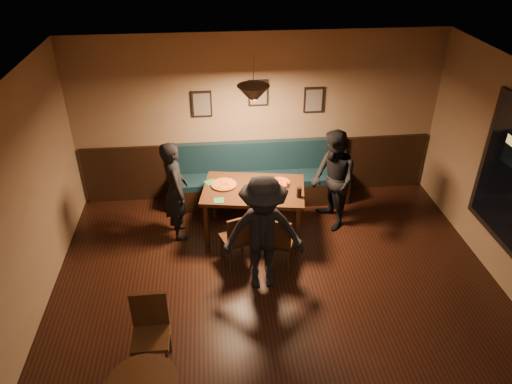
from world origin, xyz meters
TOP-DOWN VIEW (x-y plane):
  - floor at (0.00, 0.00)m, footprint 7.00×7.00m
  - ceiling at (0.00, 0.00)m, footprint 7.00×7.00m
  - wall_back at (0.00, 3.50)m, footprint 6.00×0.00m
  - wainscot at (0.00, 3.47)m, footprint 5.88×0.06m
  - booth_bench at (0.00, 3.20)m, footprint 3.00×0.60m
  - picture_left at (-0.90, 3.47)m, footprint 0.32×0.04m
  - picture_center at (0.00, 3.47)m, footprint 0.32×0.04m
  - picture_right at (0.90, 3.47)m, footprint 0.32×0.04m
  - pendant_lamp at (-0.19, 2.29)m, footprint 0.44×0.44m
  - dining_table at (-0.19, 2.29)m, footprint 1.63×1.20m
  - chair_near_left at (-0.51, 1.61)m, footprint 0.48×0.48m
  - chair_near_right at (0.09, 1.50)m, footprint 0.48×0.48m
  - diner_left at (-1.35, 2.37)m, footprint 0.49×0.64m
  - diner_right at (1.04, 2.40)m, footprint 0.75×0.88m
  - diner_front at (-0.19, 1.11)m, footprint 1.06×0.61m
  - pizza_a at (-0.63, 2.41)m, footprint 0.44×0.44m
  - pizza_b at (-0.20, 2.14)m, footprint 0.48×0.48m
  - pizza_c at (0.21, 2.40)m, footprint 0.40×0.40m
  - soda_glass at (0.43, 1.98)m, footprint 0.08×0.08m
  - tabasco_bottle at (0.31, 2.27)m, footprint 0.03×0.03m
  - napkin_a at (-0.83, 2.53)m, footprint 0.21×0.21m
  - napkin_b at (-0.72, 2.00)m, footprint 0.14×0.14m
  - cutlery_set at (-0.20, 1.91)m, footprint 0.20×0.08m
  - cafe_chair_far at (-1.54, -0.10)m, footprint 0.40×0.40m

SIDE VIEW (x-z plane):
  - floor at x=0.00m, z-range 0.00..0.00m
  - dining_table at x=-0.19m, z-range 0.00..0.80m
  - chair_near_right at x=0.09m, z-range 0.00..0.84m
  - chair_near_left at x=-0.51m, z-range 0.00..0.86m
  - cafe_chair_far at x=-1.54m, z-range 0.00..0.90m
  - wainscot at x=0.00m, z-range 0.00..1.00m
  - booth_bench at x=0.00m, z-range 0.00..1.00m
  - diner_left at x=-1.35m, z-range 0.00..1.57m
  - diner_right at x=1.04m, z-range 0.00..1.60m
  - cutlery_set at x=-0.20m, z-range 0.80..0.80m
  - napkin_b at x=-0.72m, z-range 0.80..0.81m
  - napkin_a at x=-0.83m, z-range 0.80..0.81m
  - pizza_c at x=0.21m, z-range 0.80..0.84m
  - diner_front at x=-0.19m, z-range 0.00..1.64m
  - pizza_a at x=-0.63m, z-range 0.80..0.84m
  - pizza_b at x=-0.20m, z-range 0.80..0.84m
  - tabasco_bottle at x=0.31m, z-range 0.80..0.91m
  - soda_glass at x=0.43m, z-range 0.80..0.95m
  - wall_back at x=0.00m, z-range -1.60..4.40m
  - picture_left at x=-0.90m, z-range 1.49..1.91m
  - picture_right at x=0.90m, z-range 1.49..1.91m
  - picture_center at x=0.00m, z-range 1.64..2.06m
  - pendant_lamp at x=-0.19m, z-range 2.12..2.38m
  - ceiling at x=0.00m, z-range 2.80..2.80m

